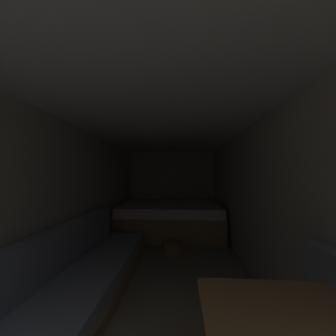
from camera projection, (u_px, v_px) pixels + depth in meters
name	position (u px, v px, depth m)	size (l,w,h in m)	color
ground_plane	(163.00, 272.00, 2.66)	(7.50, 7.50, 0.00)	#A39984
wall_back	(172.00, 187.00, 5.47)	(2.41, 0.05, 1.97)	beige
wall_left	(80.00, 198.00, 2.77)	(0.05, 5.50, 1.97)	beige
wall_right	(252.00, 200.00, 2.62)	(0.05, 5.50, 1.97)	beige
ceiling_slab	(163.00, 126.00, 2.73)	(2.41, 5.50, 0.05)	white
bed	(170.00, 218.00, 4.53)	(2.19, 1.71, 0.82)	tan
sofa_left	(74.00, 284.00, 1.97)	(0.74, 3.05, 0.75)	tan
wicker_basket	(172.00, 248.00, 3.24)	(0.32, 0.32, 0.23)	olive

